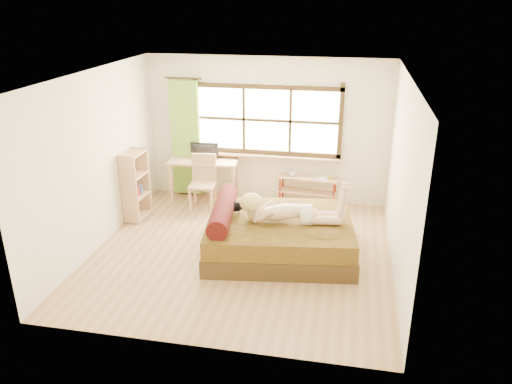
% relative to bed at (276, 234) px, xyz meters
% --- Properties ---
extents(floor, '(4.50, 4.50, 0.00)m').
position_rel_bed_xyz_m(floor, '(-0.52, -0.12, -0.30)').
color(floor, '#9E754C').
rests_on(floor, ground).
extents(ceiling, '(4.50, 4.50, 0.00)m').
position_rel_bed_xyz_m(ceiling, '(-0.52, -0.12, 2.40)').
color(ceiling, white).
rests_on(ceiling, wall_back).
extents(wall_back, '(4.50, 0.00, 4.50)m').
position_rel_bed_xyz_m(wall_back, '(-0.52, 2.13, 1.05)').
color(wall_back, silver).
rests_on(wall_back, floor).
extents(wall_front, '(4.50, 0.00, 4.50)m').
position_rel_bed_xyz_m(wall_front, '(-0.52, -2.37, 1.05)').
color(wall_front, silver).
rests_on(wall_front, floor).
extents(wall_left, '(0.00, 4.50, 4.50)m').
position_rel_bed_xyz_m(wall_left, '(-2.77, -0.12, 1.05)').
color(wall_left, silver).
rests_on(wall_left, floor).
extents(wall_right, '(0.00, 4.50, 4.50)m').
position_rel_bed_xyz_m(wall_right, '(1.73, -0.12, 1.05)').
color(wall_right, silver).
rests_on(wall_right, floor).
extents(window, '(2.80, 0.16, 1.46)m').
position_rel_bed_xyz_m(window, '(-0.52, 2.10, 1.21)').
color(window, '#FFEDBF').
rests_on(window, wall_back).
extents(curtain, '(0.55, 0.10, 2.20)m').
position_rel_bed_xyz_m(curtain, '(-2.07, 2.01, 0.85)').
color(curtain, '#5D9C2A').
rests_on(curtain, wall_back).
extents(bed, '(2.41, 2.03, 0.84)m').
position_rel_bed_xyz_m(bed, '(0.00, 0.00, 0.00)').
color(bed, '#31230E').
rests_on(bed, floor).
extents(woman, '(1.58, 0.64, 0.66)m').
position_rel_bed_xyz_m(woman, '(0.20, -0.04, 0.58)').
color(woman, '#D4A889').
rests_on(woman, bed).
extents(kitten, '(0.34, 0.17, 0.26)m').
position_rel_bed_xyz_m(kitten, '(-0.67, 0.11, 0.38)').
color(kitten, black).
rests_on(kitten, bed).
extents(desk, '(1.33, 0.70, 0.80)m').
position_rel_bed_xyz_m(desk, '(-1.68, 1.83, 0.40)').
color(desk, tan).
rests_on(desk, floor).
extents(monitor, '(0.54, 0.12, 0.31)m').
position_rel_bed_xyz_m(monitor, '(-1.68, 1.88, 0.66)').
color(monitor, black).
rests_on(monitor, desk).
extents(chair, '(0.49, 0.49, 1.01)m').
position_rel_bed_xyz_m(chair, '(-1.58, 1.47, 0.26)').
color(chair, tan).
rests_on(chair, floor).
extents(pipe_shelf, '(1.12, 0.37, 0.62)m').
position_rel_bed_xyz_m(pipe_shelf, '(0.30, 1.95, 0.10)').
color(pipe_shelf, tan).
rests_on(pipe_shelf, floor).
extents(cup, '(0.14, 0.14, 0.10)m').
position_rel_bed_xyz_m(cup, '(-0.01, 1.95, 0.30)').
color(cup, gray).
rests_on(cup, pipe_shelf).
extents(book, '(0.18, 0.23, 0.02)m').
position_rel_bed_xyz_m(book, '(0.49, 1.95, 0.26)').
color(book, gray).
rests_on(book, pipe_shelf).
extents(bookshelf, '(0.32, 0.54, 1.22)m').
position_rel_bed_xyz_m(bookshelf, '(-2.60, 0.77, 0.32)').
color(bookshelf, tan).
rests_on(bookshelf, floor).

